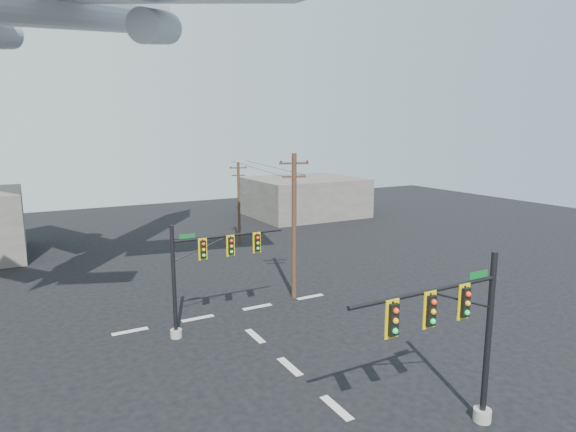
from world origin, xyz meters
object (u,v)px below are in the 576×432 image
signal_mast_near (459,337)px  utility_pole_b (239,202)px  airliner (70,1)px  utility_pole_a (294,224)px  signal_mast_far (204,271)px

signal_mast_near → utility_pole_b: size_ratio=0.85×
airliner → signal_mast_near: bearing=-117.0°
signal_mast_near → airliner: airliner is taller
utility_pole_a → airliner: airliner is taller
airliner → utility_pole_a: bearing=-77.3°
signal_mast_far → airliner: airliner is taller
signal_mast_near → signal_mast_far: signal_mast_near is taller
signal_mast_near → utility_pole_a: (2.12, 16.02, 1.24)m
utility_pole_b → signal_mast_far: bearing=-98.5°
signal_mast_near → signal_mast_far: 14.38m
utility_pole_b → airliner: (-15.11, -10.54, 14.68)m
utility_pole_a → utility_pole_b: size_ratio=1.20×
utility_pole_b → airliner: size_ratio=0.29×
signal_mast_near → signal_mast_far: (-5.10, 13.44, -0.28)m
signal_mast_near → utility_pole_b: 32.78m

